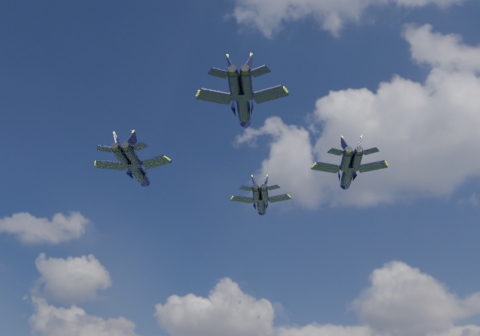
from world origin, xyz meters
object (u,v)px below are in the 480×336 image
at_px(jet_lead, 261,203).
at_px(jet_right, 348,174).
at_px(jet_slot, 243,105).
at_px(jet_left, 138,170).

height_order(jet_lead, jet_right, jet_lead).
bearing_deg(jet_slot, jet_left, 137.67).
bearing_deg(jet_slot, jet_right, 47.16).
height_order(jet_right, jet_slot, jet_slot).
distance_m(jet_right, jet_slot, 23.80).
bearing_deg(jet_lead, jet_left, -137.25).
height_order(jet_lead, jet_left, jet_lead).
relative_size(jet_right, jet_slot, 0.95).
bearing_deg(jet_left, jet_lead, 47.33).
height_order(jet_left, jet_slot, jet_slot).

